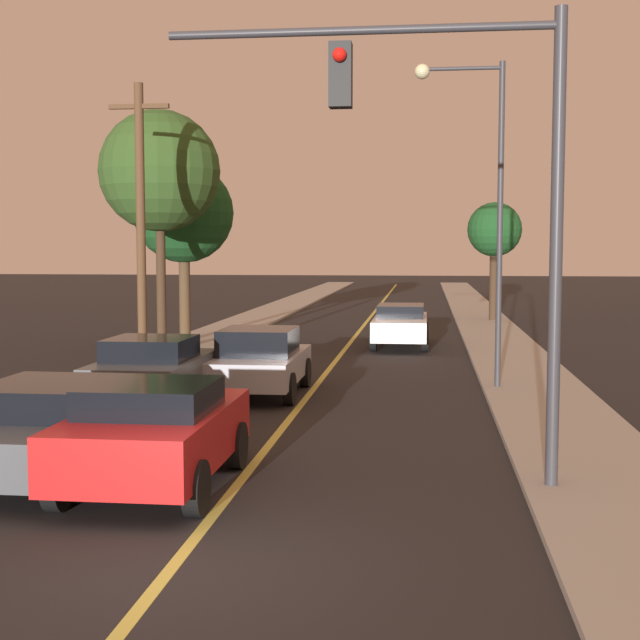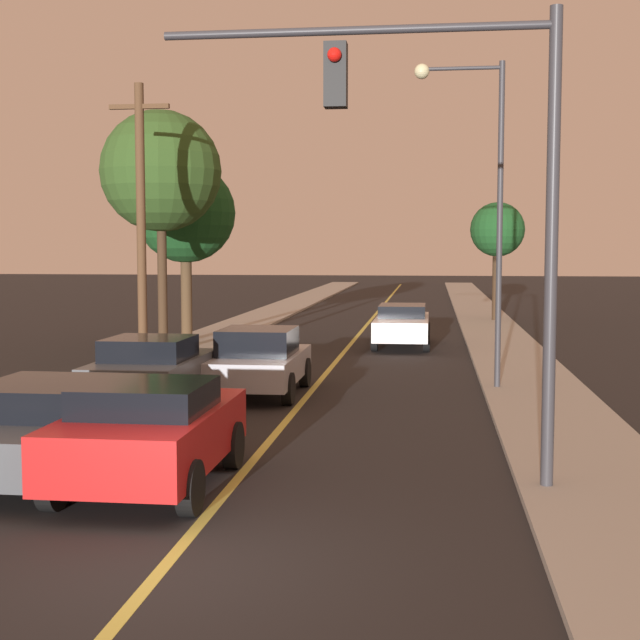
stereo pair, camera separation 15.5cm
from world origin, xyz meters
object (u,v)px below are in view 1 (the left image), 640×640
(car_near_lane_second, at_px, (260,361))
(utility_pole_left, at_px, (141,224))
(streetlamp_right, at_px, (480,181))
(tree_left_near, at_px, (160,172))
(car_near_lane_front, at_px, (154,432))
(tree_right_near, at_px, (495,231))
(car_outer_lane_second, at_px, (153,373))
(traffic_signal_mast, at_px, (465,164))
(car_far_oncoming, at_px, (401,324))
(car_outer_lane_front, at_px, (52,425))
(tree_left_far, at_px, (184,214))

(car_near_lane_second, relative_size, utility_pole_left, 0.55)
(streetlamp_right, distance_m, tree_left_near, 10.91)
(car_near_lane_front, bearing_deg, tree_right_near, 76.68)
(car_near_lane_second, distance_m, car_outer_lane_second, 3.08)
(tree_right_near, bearing_deg, car_outer_lane_second, -110.27)
(utility_pole_left, distance_m, tree_left_near, 4.76)
(traffic_signal_mast, bearing_deg, car_near_lane_second, 119.57)
(traffic_signal_mast, bearing_deg, car_outer_lane_second, 139.73)
(car_far_oncoming, bearing_deg, utility_pole_left, 52.46)
(car_outer_lane_front, distance_m, tree_left_far, 18.78)
(car_outer_lane_second, height_order, car_far_oncoming, car_outer_lane_second)
(car_near_lane_second, bearing_deg, car_far_oncoming, 74.42)
(car_near_lane_second, relative_size, tree_left_far, 0.66)
(car_near_lane_second, height_order, streetlamp_right, streetlamp_right)
(car_near_lane_front, xyz_separation_m, utility_pole_left, (-3.56, 10.42, 3.24))
(car_far_oncoming, distance_m, utility_pole_left, 11.26)
(car_near_lane_front, height_order, car_outer_lane_front, car_near_lane_front)
(car_near_lane_front, height_order, traffic_signal_mast, traffic_signal_mast)
(car_near_lane_second, relative_size, tree_right_near, 0.77)
(car_near_lane_front, relative_size, tree_right_near, 0.75)
(car_outer_lane_second, bearing_deg, streetlamp_right, 28.42)
(car_near_lane_second, height_order, tree_right_near, tree_right_near)
(car_outer_lane_front, bearing_deg, tree_right_near, 73.08)
(car_near_lane_second, relative_size, streetlamp_right, 0.54)
(car_outer_lane_second, distance_m, car_far_oncoming, 14.10)
(car_near_lane_front, distance_m, utility_pole_left, 11.48)
(car_outer_lane_second, bearing_deg, tree_left_near, 105.69)
(car_outer_lane_front, xyz_separation_m, tree_right_near, (8.80, 28.94, 3.44))
(car_outer_lane_second, distance_m, tree_left_far, 13.89)
(car_outer_lane_second, height_order, tree_left_far, tree_left_far)
(traffic_signal_mast, bearing_deg, tree_left_near, 121.41)
(car_outer_lane_second, height_order, streetlamp_right, streetlamp_right)
(utility_pole_left, distance_m, tree_left_far, 8.42)
(car_near_lane_second, bearing_deg, tree_left_near, 123.49)
(tree_left_near, distance_m, tree_left_far, 4.14)
(car_outer_lane_front, xyz_separation_m, utility_pole_left, (-1.75, 9.82, 3.31))
(utility_pole_left, bearing_deg, car_outer_lane_front, -79.89)
(car_near_lane_second, height_order, tree_left_near, tree_left_near)
(streetlamp_right, bearing_deg, utility_pole_left, 173.70)
(car_outer_lane_second, relative_size, tree_left_near, 0.51)
(car_near_lane_second, xyz_separation_m, car_outer_lane_second, (-1.81, -2.49, 0.03))
(utility_pole_left, relative_size, tree_left_far, 1.20)
(car_near_lane_second, relative_size, car_outer_lane_second, 1.08)
(car_outer_lane_front, relative_size, streetlamp_right, 0.61)
(car_far_oncoming, distance_m, streetlamp_right, 10.63)
(car_near_lane_second, height_order, car_far_oncoming, car_near_lane_second)
(car_near_lane_front, height_order, utility_pole_left, utility_pole_left)
(tree_left_near, distance_m, tree_right_near, 18.69)
(car_far_oncoming, xyz_separation_m, traffic_signal_mast, (1.40, -18.52, 3.86))
(car_near_lane_second, distance_m, tree_right_near, 22.72)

